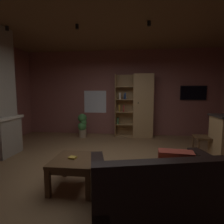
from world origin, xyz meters
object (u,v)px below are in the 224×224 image
Objects in this scene: potted_floor_plant at (82,125)px; wall_mounted_tv at (193,93)px; table_book_0 at (73,158)px; coffee_table at (75,164)px; dining_chair at (209,134)px; leather_couch at (160,195)px; bookshelf_cabinet at (140,106)px.

wall_mounted_tv is at bearing 8.84° from potted_floor_plant.
wall_mounted_tv is (2.89, 3.52, 0.99)m from table_book_0.
table_book_0 is (-0.03, -0.01, 0.10)m from coffee_table.
leather_couch is at bearing -123.17° from dining_chair.
dining_chair is 3.60m from potted_floor_plant.
dining_chair is at bearing -51.22° from bookshelf_cabinet.
coffee_table is at bearing -129.13° from wall_mounted_tv.
bookshelf_cabinet reaches higher than dining_chair.
leather_couch reaches higher than potted_floor_plant.
bookshelf_cabinet is 3.97m from leather_couch.
leather_couch is at bearing -61.78° from potted_floor_plant.
potted_floor_plant is (-0.73, 2.96, 0.05)m from coffee_table.
table_book_0 is 0.14× the size of potted_floor_plant.
table_book_0 is 0.13× the size of wall_mounted_tv.
wall_mounted_tv is at bearing 6.97° from bookshelf_cabinet.
bookshelf_cabinet reaches higher than leather_couch.
coffee_table is at bearing -76.19° from potted_floor_plant.
wall_mounted_tv reaches higher than leather_couch.
dining_chair is at bearing -98.38° from wall_mounted_tv.
leather_couch is 2.37× the size of coffee_table.
bookshelf_cabinet is 2.93× the size of coffee_table.
potted_floor_plant is at bearing 118.22° from leather_couch.
wall_mounted_tv is at bearing 50.87° from coffee_table.
coffee_table is at bearing -149.31° from dining_chair.
coffee_table is 2.99m from dining_chair.
table_book_0 is at bearing -168.07° from coffee_table.
bookshelf_cabinet is at bearing -173.03° from wall_mounted_tv.
bookshelf_cabinet is at bearing 70.60° from table_book_0.
potted_floor_plant reaches higher than table_book_0.
coffee_table is 4.66m from wall_mounted_tv.
bookshelf_cabinet is 3.56m from coffee_table.
leather_couch is 14.99× the size of table_book_0.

